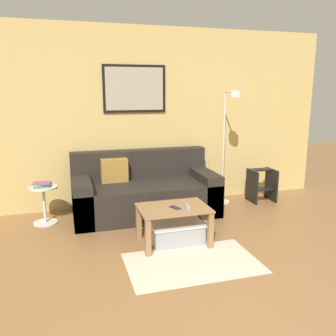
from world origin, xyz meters
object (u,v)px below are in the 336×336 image
object	(u,v)px
coffee_table	(173,215)
storage_bin	(176,232)
couch	(144,193)
cell_phone	(175,208)
side_table	(44,201)
step_stool	(262,184)
book_stack	(42,184)
floor_lamp	(228,136)
remote_control	(187,207)

from	to	relation	value
coffee_table	storage_bin	xyz separation A→B (m)	(0.04, 0.02, -0.22)
couch	cell_phone	world-z (taller)	couch
couch	coffee_table	xyz separation A→B (m)	(0.09, -1.05, 0.04)
coffee_table	side_table	world-z (taller)	side_table
couch	side_table	bearing A→B (deg)	-179.47
step_stool	side_table	bearing A→B (deg)	-179.20
book_stack	floor_lamp	bearing A→B (deg)	-0.15
floor_lamp	cell_phone	size ratio (longest dim) A/B	11.92
couch	floor_lamp	distance (m)	1.44
side_table	remote_control	size ratio (longest dim) A/B	3.24
side_table	book_stack	xyz separation A→B (m)	(-0.01, 0.01, 0.22)
floor_lamp	coffee_table	bearing A→B (deg)	-137.59
coffee_table	floor_lamp	size ratio (longest dim) A/B	0.46
remote_control	couch	bearing A→B (deg)	109.63
floor_lamp	step_stool	bearing A→B (deg)	3.80
side_table	cell_phone	bearing A→B (deg)	-37.38
book_stack	couch	bearing A→B (deg)	0.10
couch	remote_control	world-z (taller)	couch
couch	step_stool	world-z (taller)	couch
coffee_table	storage_bin	world-z (taller)	coffee_table
book_stack	storage_bin	bearing A→B (deg)	-35.49
couch	cell_phone	xyz separation A→B (m)	(0.10, -1.09, 0.13)
book_stack	cell_phone	world-z (taller)	book_stack
remote_control	coffee_table	bearing A→B (deg)	166.56
floor_lamp	couch	bearing A→B (deg)	179.59
side_table	storage_bin	bearing A→B (deg)	-35.34
storage_bin	cell_phone	bearing A→B (deg)	-119.30
floor_lamp	remote_control	xyz separation A→B (m)	(-1.00, -1.10, -0.60)
coffee_table	floor_lamp	xyz separation A→B (m)	(1.14, 1.05, 0.70)
storage_bin	book_stack	xyz separation A→B (m)	(-1.44, 1.03, 0.40)
remote_control	step_stool	size ratio (longest dim) A/B	0.30
storage_bin	floor_lamp	size ratio (longest dim) A/B	0.35
cell_phone	remote_control	bearing A→B (deg)	-34.63
floor_lamp	cell_phone	world-z (taller)	floor_lamp
coffee_table	step_stool	size ratio (longest dim) A/B	1.56
coffee_table	cell_phone	bearing A→B (deg)	-75.65
side_table	floor_lamp	bearing A→B (deg)	0.07
storage_bin	side_table	distance (m)	1.77
storage_bin	book_stack	world-z (taller)	book_stack
couch	coffee_table	bearing A→B (deg)	-84.93
cell_phone	book_stack	bearing A→B (deg)	116.93
floor_lamp	book_stack	distance (m)	2.60
book_stack	remote_control	world-z (taller)	book_stack
coffee_table	remote_control	xyz separation A→B (m)	(0.14, -0.05, 0.10)
storage_bin	step_stool	size ratio (longest dim) A/B	1.20
floor_lamp	cell_phone	xyz separation A→B (m)	(-1.14, -1.08, -0.61)
floor_lamp	step_stool	world-z (taller)	floor_lamp
coffee_table	floor_lamp	distance (m)	1.70
floor_lamp	remote_control	world-z (taller)	floor_lamp
book_stack	cell_phone	bearing A→B (deg)	-37.52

